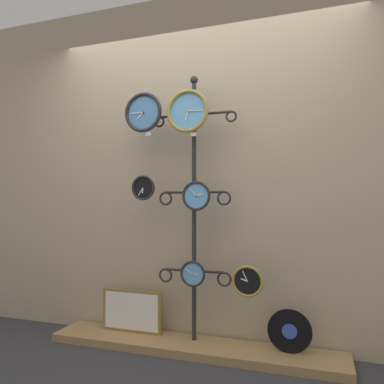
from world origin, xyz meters
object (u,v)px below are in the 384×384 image
Objects in this scene: clock_middle_center at (196,196)px; vinyl_record at (290,331)px; clock_top_left at (143,113)px; picture_frame at (132,311)px; display_stand at (194,270)px; clock_top_center at (188,111)px; clock_bottom_right at (248,281)px; clock_bottom_center at (193,274)px; clock_middle_left at (143,188)px.

clock_middle_center is 1.14m from vinyl_record.
clock_top_left is at bearing 179.02° from clock_middle_center.
display_stand is at bearing 0.28° from picture_frame.
vinyl_record is (0.71, 0.07, -1.56)m from clock_top_center.
clock_bottom_right is at bearing -14.76° from display_stand.
clock_bottom_center is (-0.03, 0.00, -0.57)m from clock_middle_center.
display_stand is 10.58× the size of clock_middle_left.
clock_bottom_center is at bearing 173.12° from clock_middle_center.
display_stand is 6.34× the size of clock_top_center.
clock_middle_left is 0.88× the size of clock_bottom_right.
picture_frame is (-0.52, -0.00, -0.35)m from display_stand.
clock_top_center reaches higher than clock_middle_left.
clock_middle_center reaches higher than clock_bottom_center.
clock_bottom_right is (0.43, -0.11, -0.03)m from display_stand.
clock_top_center is 1.29m from clock_bottom_right.
clock_bottom_right is 0.73× the size of vinyl_record.
vinyl_record is at bearing 5.79° from clock_top_center.
clock_top_left is 1.57m from picture_frame.
clock_bottom_center is at bearing -8.81° from picture_frame.
display_stand is 0.74m from clock_middle_left.
clock_top_left is at bearing 179.42° from clock_bottom_center.
vinyl_record is at bearing 4.88° from clock_middle_center.
clock_middle_left is 0.89× the size of clock_middle_center.
vinyl_record is at bearing -2.84° from display_stand.
display_stand is 4.06× the size of picture_frame.
vinyl_record is at bearing 2.19° from clock_middle_left.
display_stand is 9.36× the size of clock_bottom_right.
clock_bottom_center is 0.64× the size of vinyl_record.
clock_top_left is (-0.39, -0.08, 1.21)m from display_stand.
clock_top_left is at bearing 177.93° from clock_bottom_right.
clock_middle_center is at bearing -0.98° from clock_top_left.
clock_middle_center is 0.99× the size of clock_bottom_right.
clock_top_center is at bearing -4.70° from clock_middle_left.
display_stand reaches higher than clock_middle_center.
clock_bottom_right is at bearing -3.58° from clock_bottom_center.
clock_middle_left is at bearing 94.34° from clock_top_left.
clock_middle_left is (-0.37, 0.03, -0.56)m from clock_top_center.
clock_bottom_right is at bearing -2.54° from clock_middle_left.
picture_frame is at bearing 178.50° from vinyl_record.
clock_top_center is at bearing -3.71° from clock_top_left.
clock_middle_left is 0.75m from clock_bottom_center.
clock_middle_center is (0.06, 0.02, -0.63)m from clock_top_center.
display_stand is at bearing 11.10° from clock_middle_left.
clock_middle_center is 0.57m from clock_bottom_center.
clock_top_center is (-0.01, -0.11, 1.19)m from display_stand.
clock_top_center reaches higher than clock_bottom_right.
display_stand is 1.19m from clock_top_center.
clock_middle_center is at bearing 176.66° from clock_bottom_right.
clock_bottom_right is 0.44m from vinyl_record.
clock_top_center is 1.67× the size of clock_middle_left.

